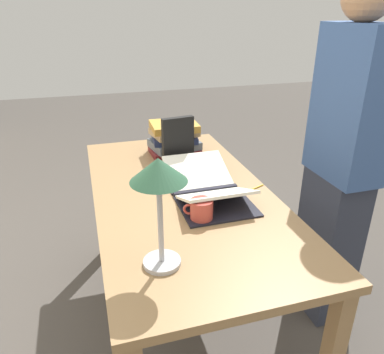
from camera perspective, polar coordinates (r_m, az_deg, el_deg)
name	(u,v)px	position (r m, az deg, el deg)	size (l,w,h in m)	color
ground_plane	(184,317)	(2.20, -1.27, -20.61)	(12.00, 12.00, 0.00)	#47423D
reading_desk	(182,209)	(1.78, -1.48, -4.95)	(1.57, 0.80, 0.78)	#937047
open_book	(206,186)	(1.72, 2.11, -1.44)	(0.56, 0.32, 0.10)	black
book_stack_tall	(174,139)	(2.17, -2.72, 5.88)	(0.25, 0.29, 0.19)	maroon
book_standing_upright	(178,143)	(1.95, -2.14, 5.15)	(0.06, 0.17, 0.28)	black
reading_lamp	(159,181)	(1.13, -5.09, -0.68)	(0.18, 0.18, 0.38)	#ADADB2
coffee_mug	(201,210)	(1.50, 1.42, -5.05)	(0.09, 0.12, 0.09)	#B74238
pencil	(253,189)	(1.78, 9.25, -1.83)	(0.06, 0.14, 0.01)	gold
person_reader	(340,169)	(1.94, 21.67, 1.14)	(0.36, 0.22, 1.70)	#2D3342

